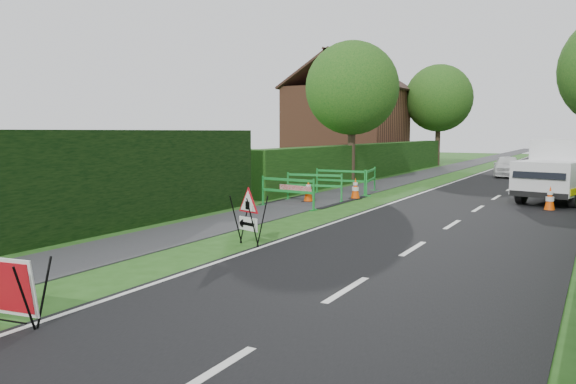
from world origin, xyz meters
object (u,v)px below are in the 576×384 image
at_px(red_rect_sign, 2,287).
at_px(works_van, 564,169).
at_px(triangle_sign, 247,212).
at_px(hatchback_car, 507,166).

xyz_separation_m(red_rect_sign, works_van, (5.37, 17.66, 0.65)).
relative_size(triangle_sign, hatchback_car, 0.31).
height_order(triangle_sign, works_van, works_van).
distance_m(triangle_sign, hatchback_car, 22.44).
bearing_deg(works_van, red_rect_sign, -94.09).
xyz_separation_m(triangle_sign, works_van, (5.44, 11.93, 0.41)).
bearing_deg(triangle_sign, red_rect_sign, -71.19).
bearing_deg(triangle_sign, hatchback_car, 102.57).
relative_size(red_rect_sign, works_van, 0.22).
distance_m(red_rect_sign, triangle_sign, 5.74).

